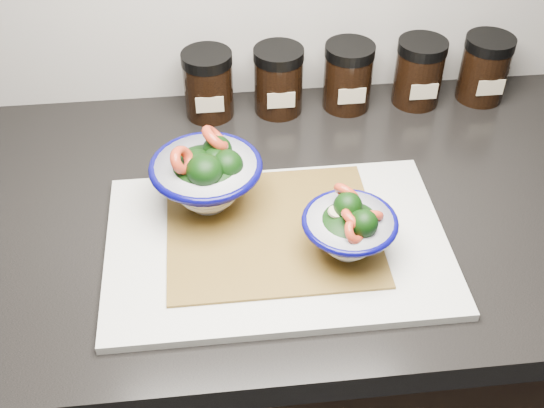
{
  "coord_description": "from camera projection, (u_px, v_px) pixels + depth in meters",
  "views": [
    {
      "loc": [
        -0.17,
        0.73,
        1.55
      ],
      "look_at": [
        -0.1,
        1.38,
        0.96
      ],
      "focal_mm": 45.0,
      "sensor_mm": 36.0,
      "label": 1
    }
  ],
  "objects": [
    {
      "name": "countertop",
      "position": [
        334.0,
        210.0,
        0.99
      ],
      "size": [
        3.5,
        0.6,
        0.04
      ],
      "primitive_type": "cube",
      "color": "black",
      "rests_on": "cabinet"
    },
    {
      "name": "bowl_right",
      "position": [
        350.0,
        229.0,
        0.86
      ],
      "size": [
        0.12,
        0.12,
        0.1
      ],
      "rotation": [
        0.0,
        0.0,
        -0.37
      ],
      "color": "white",
      "rests_on": "bamboo_mat"
    },
    {
      "name": "cutting_board",
      "position": [
        277.0,
        244.0,
        0.9
      ],
      "size": [
        0.45,
        0.3,
        0.01
      ],
      "primitive_type": "cube",
      "color": "silver",
      "rests_on": "countertop"
    },
    {
      "name": "bowl_left",
      "position": [
        207.0,
        176.0,
        0.92
      ],
      "size": [
        0.15,
        0.15,
        0.12
      ],
      "rotation": [
        0.0,
        0.0,
        -0.37
      ],
      "color": "white",
      "rests_on": "bamboo_mat"
    },
    {
      "name": "spice_jar_a",
      "position": [
        208.0,
        84.0,
        1.11
      ],
      "size": [
        0.08,
        0.08,
        0.11
      ],
      "color": "black",
      "rests_on": "countertop"
    },
    {
      "name": "spice_jar_d",
      "position": [
        419.0,
        72.0,
        1.13
      ],
      "size": [
        0.08,
        0.08,
        0.11
      ],
      "color": "black",
      "rests_on": "countertop"
    },
    {
      "name": "spice_jar_e",
      "position": [
        485.0,
        68.0,
        1.14
      ],
      "size": [
        0.08,
        0.08,
        0.11
      ],
      "color": "black",
      "rests_on": "countertop"
    },
    {
      "name": "spice_jar_c",
      "position": [
        348.0,
        76.0,
        1.12
      ],
      "size": [
        0.08,
        0.08,
        0.11
      ],
      "color": "black",
      "rests_on": "countertop"
    },
    {
      "name": "bamboo_mat",
      "position": [
        272.0,
        230.0,
        0.91
      ],
      "size": [
        0.28,
        0.24,
        0.0
      ],
      "primitive_type": "cube",
      "color": "olive",
      "rests_on": "cutting_board"
    },
    {
      "name": "spice_jar_b",
      "position": [
        278.0,
        80.0,
        1.12
      ],
      "size": [
        0.08,
        0.08,
        0.11
      ],
      "color": "black",
      "rests_on": "countertop"
    },
    {
      "name": "cabinet",
      "position": [
        320.0,
        385.0,
        1.29
      ],
      "size": [
        3.43,
        0.58,
        0.86
      ],
      "primitive_type": "cube",
      "color": "black",
      "rests_on": "ground"
    }
  ]
}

